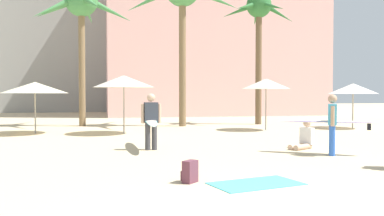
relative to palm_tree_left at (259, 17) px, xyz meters
The scene contains 12 objects.
hotel_pink 13.24m from the palm_tree_left, 88.09° to the left, with size 16.90×11.29×14.93m, color beige.
palm_tree_left is the anchor object (origin of this frame).
palm_tree_right 9.41m from the palm_tree_left, behind, with size 5.14×5.27×7.28m.
cafe_umbrella_0 9.25m from the palm_tree_left, 151.52° to the right, with size 2.55×2.55×2.44m.
cafe_umbrella_1 12.21m from the palm_tree_left, 163.41° to the right, with size 2.73×2.73×2.16m.
cafe_umbrella_3 6.32m from the palm_tree_left, 45.05° to the right, with size 2.31×2.31×2.17m.
cafe_umbrella_4 5.29m from the palm_tree_left, 105.66° to the right, with size 2.19×2.19×2.37m.
beach_towel 16.52m from the palm_tree_left, 111.03° to the right, with size 1.66×0.94×0.01m, color #4CC6D6.
backpack 16.57m from the palm_tree_left, 115.59° to the right, with size 0.35×0.35×0.42m.
person_near_left 11.61m from the palm_tree_left, 103.08° to the right, with size 0.97×0.81×0.89m.
person_far_right 12.51m from the palm_tree_left, 127.03° to the right, with size 0.61×3.07×1.68m.
person_far_left 12.53m from the palm_tree_left, 101.22° to the right, with size 2.50×1.78×1.66m.
Camera 1 is at (-2.75, -4.67, 1.68)m, focal length 39.35 mm.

